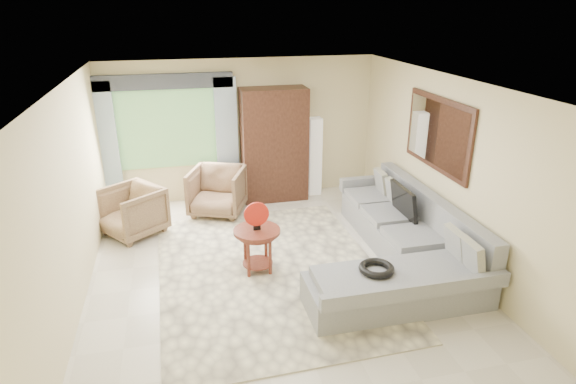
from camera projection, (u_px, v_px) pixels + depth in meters
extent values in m
plane|color=silver|center=(276.00, 272.00, 6.71)|extent=(6.00, 6.00, 0.00)
cube|color=#F5EDC2|center=(270.00, 271.00, 6.72)|extent=(3.08, 4.06, 0.02)
cube|color=#95999D|center=(394.00, 230.00, 7.52)|extent=(0.90, 2.40, 0.40)
cube|color=#95999D|center=(398.00, 291.00, 5.92)|extent=(2.30, 0.80, 0.40)
cube|color=#95999D|center=(431.00, 211.00, 7.07)|extent=(0.20, 3.20, 0.50)
cube|color=#95999D|center=(365.00, 183.00, 8.56)|extent=(0.90, 0.16, 0.22)
cube|color=#95999D|center=(418.00, 291.00, 5.41)|extent=(2.30, 0.10, 0.18)
cube|color=black|center=(404.00, 201.00, 7.23)|extent=(0.14, 0.74, 0.48)
torus|color=black|center=(377.00, 268.00, 5.75)|extent=(0.43, 0.43, 0.09)
cylinder|color=#531C16|center=(257.00, 231.00, 6.52)|extent=(0.64, 0.64, 0.04)
cylinder|color=#531C16|center=(257.00, 253.00, 6.64)|extent=(0.42, 0.42, 0.58)
cylinder|color=red|center=(256.00, 214.00, 6.43)|extent=(0.34, 0.03, 0.34)
imported|color=#8F784E|center=(132.00, 211.00, 7.69)|extent=(1.21, 1.20, 0.79)
imported|color=#89634A|center=(217.00, 191.00, 8.45)|extent=(1.17, 1.18, 0.83)
imported|color=#999999|center=(114.00, 203.00, 8.27)|extent=(0.59, 0.53, 0.58)
cube|color=black|center=(274.00, 145.00, 8.90)|extent=(1.20, 0.55, 2.10)
cube|color=silver|center=(314.00, 157.00, 9.24)|extent=(0.24, 0.24, 1.50)
cube|color=#669E59|center=(167.00, 129.00, 8.59)|extent=(1.80, 0.04, 1.40)
cube|color=#9EB7CC|center=(107.00, 148.00, 8.37)|extent=(0.40, 0.08, 2.30)
cube|color=#9EB7CC|center=(227.00, 140.00, 8.83)|extent=(0.40, 0.08, 2.30)
cube|color=#1E232D|center=(163.00, 81.00, 8.21)|extent=(2.40, 0.12, 0.26)
cube|color=black|center=(438.00, 134.00, 6.91)|extent=(0.04, 1.70, 1.05)
cube|color=white|center=(436.00, 134.00, 6.91)|extent=(0.02, 1.54, 0.90)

